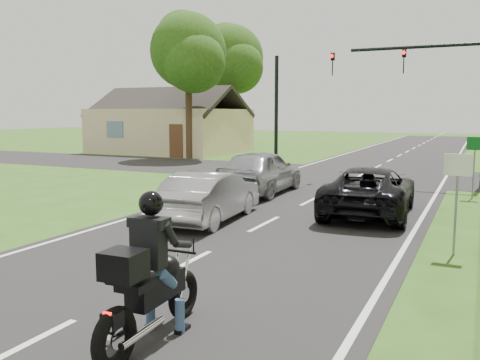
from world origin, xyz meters
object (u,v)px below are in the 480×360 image
object	(u,v)px
motorcycle_rider	(149,284)
traffic_signal	(437,83)
silver_sedan	(210,196)
silver_suv	(261,171)
sign_white	(458,179)
dark_suv	(370,190)
sign_green	(475,152)

from	to	relation	value
motorcycle_rider	traffic_signal	distance (m)	17.51
silver_sedan	motorcycle_rider	bearing A→B (deg)	108.14
silver_suv	sign_white	bearing A→B (deg)	138.63
dark_suv	traffic_signal	distance (m)	8.26
silver_sedan	sign_white	world-z (taller)	sign_white
traffic_signal	sign_green	size ratio (longest dim) A/B	3.00
dark_suv	motorcycle_rider	bearing A→B (deg)	81.00
motorcycle_rider	silver_suv	distance (m)	12.30
silver_sedan	sign_white	distance (m)	6.34
silver_suv	motorcycle_rider	bearing A→B (deg)	105.20
sign_white	sign_green	world-z (taller)	same
dark_suv	sign_white	xyz separation A→B (m)	(2.46, -3.59, 0.89)
silver_sedan	sign_green	xyz separation A→B (m)	(6.42, 7.22, 0.90)
motorcycle_rider	dark_suv	bearing A→B (deg)	82.84
dark_suv	sign_white	distance (m)	4.44
silver_suv	traffic_signal	size ratio (longest dim) A/B	0.74
motorcycle_rider	sign_green	size ratio (longest dim) A/B	1.09
silver_sedan	sign_green	distance (m)	9.70
silver_sedan	sign_green	world-z (taller)	sign_green
sign_white	dark_suv	bearing A→B (deg)	124.47
motorcycle_rider	dark_suv	size ratio (longest dim) A/B	0.47
dark_suv	silver_sedan	distance (m)	4.69
motorcycle_rider	silver_sedan	xyz separation A→B (m)	(-2.89, 6.84, -0.09)
silver_suv	traffic_signal	bearing A→B (deg)	-137.39
silver_suv	sign_white	distance (m)	8.96
traffic_signal	sign_white	size ratio (longest dim) A/B	3.00
motorcycle_rider	sign_white	distance (m)	6.96
silver_sedan	silver_suv	distance (m)	4.99
motorcycle_rider	sign_green	world-z (taller)	sign_green
silver_sedan	silver_suv	xyz separation A→B (m)	(-0.61, 4.95, 0.12)
motorcycle_rider	sign_white	bearing A→B (deg)	59.17
dark_suv	silver_sedan	world-z (taller)	dark_suv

